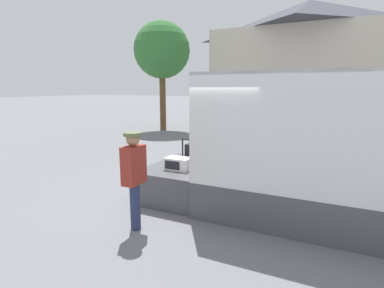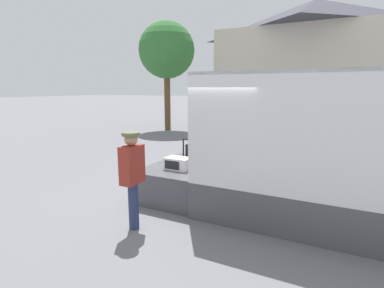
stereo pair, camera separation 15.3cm
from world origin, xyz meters
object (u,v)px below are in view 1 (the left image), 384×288
worker_person (134,171)px  microwave (178,164)px  street_tree (162,51)px  portable_generator (197,151)px

worker_person → microwave: bearing=88.2°
microwave → street_tree: size_ratio=0.09×
street_tree → portable_generator: bearing=-54.3°
microwave → worker_person: bearing=-91.8°
microwave → portable_generator: portable_generator is taller
worker_person → street_tree: (-6.28, 11.34, 3.53)m
microwave → worker_person: (-0.05, -1.53, 0.22)m
microwave → street_tree: bearing=122.8°
portable_generator → worker_person: worker_person is taller
portable_generator → street_tree: bearing=125.7°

